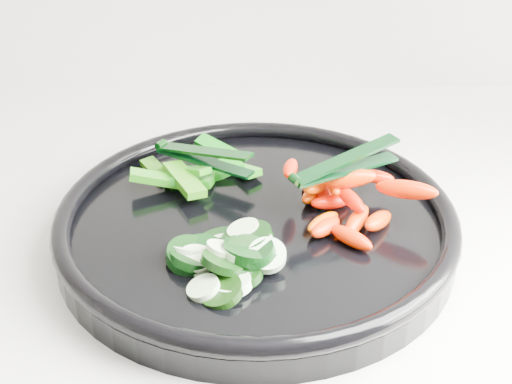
{
  "coord_description": "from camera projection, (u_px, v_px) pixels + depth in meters",
  "views": [
    {
      "loc": [
        0.4,
        1.06,
        1.32
      ],
      "look_at": [
        0.41,
        1.62,
        0.99
      ],
      "focal_mm": 50.0,
      "sensor_mm": 36.0,
      "label": 1
    }
  ],
  "objects": [
    {
      "name": "carrot_pile",
      "position": [
        344.0,
        194.0,
        0.67
      ],
      "size": [
        0.14,
        0.15,
        0.06
      ],
      "color": "#F13200",
      "rests_on": "veggie_tray"
    },
    {
      "name": "veggie_tray",
      "position": [
        256.0,
        224.0,
        0.67
      ],
      "size": [
        0.42,
        0.42,
        0.04
      ],
      "color": "black",
      "rests_on": "counter"
    },
    {
      "name": "cucumber_pile",
      "position": [
        226.0,
        256.0,
        0.6
      ],
      "size": [
        0.12,
        0.12,
        0.04
      ],
      "color": "black",
      "rests_on": "veggie_tray"
    },
    {
      "name": "pepper_pile",
      "position": [
        194.0,
        173.0,
        0.72
      ],
      "size": [
        0.13,
        0.12,
        0.03
      ],
      "color": "#12750B",
      "rests_on": "veggie_tray"
    },
    {
      "name": "tong_carrot",
      "position": [
        343.0,
        165.0,
        0.65
      ],
      "size": [
        0.11,
        0.07,
        0.02
      ],
      "color": "black",
      "rests_on": "carrot_pile"
    },
    {
      "name": "tong_pepper",
      "position": [
        201.0,
        155.0,
        0.72
      ],
      "size": [
        0.1,
        0.07,
        0.02
      ],
      "color": "black",
      "rests_on": "pepper_pile"
    }
  ]
}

